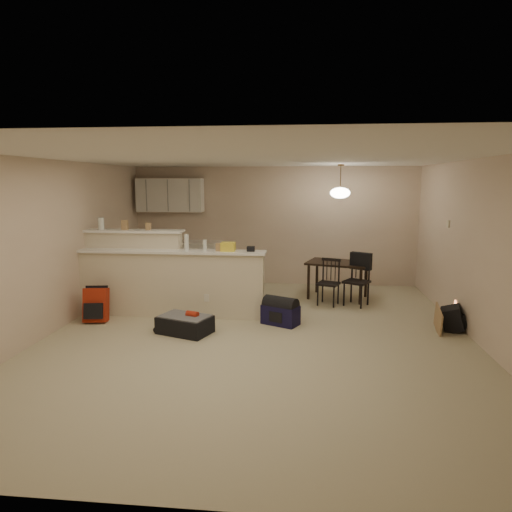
# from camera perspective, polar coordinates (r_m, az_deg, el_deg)

# --- Properties ---
(room) EXTENTS (7.00, 7.02, 2.50)m
(room) POSITION_cam_1_polar(r_m,az_deg,el_deg) (6.29, 0.26, 0.76)
(room) COLOR #B6AC8C
(room) RESTS_ON ground
(breakfast_bar) EXTENTS (3.08, 0.58, 1.39)m
(breakfast_bar) POSITION_cam_1_polar(r_m,az_deg,el_deg) (7.72, -12.14, -2.70)
(breakfast_bar) COLOR beige
(breakfast_bar) RESTS_ON ground
(upper_cabinets) EXTENTS (1.40, 0.34, 0.70)m
(upper_cabinets) POSITION_cam_1_polar(r_m,az_deg,el_deg) (9.92, -10.68, 7.48)
(upper_cabinets) COLOR white
(upper_cabinets) RESTS_ON room
(kitchen_counter) EXTENTS (1.80, 0.60, 0.90)m
(kitchen_counter) POSITION_cam_1_polar(r_m,az_deg,el_deg) (9.89, -9.53, -0.95)
(kitchen_counter) COLOR white
(kitchen_counter) RESTS_ON ground
(thermostat) EXTENTS (0.02, 0.12, 0.12)m
(thermostat) POSITION_cam_1_polar(r_m,az_deg,el_deg) (8.13, 22.88, 3.73)
(thermostat) COLOR beige
(thermostat) RESTS_ON room
(jar) EXTENTS (0.10, 0.10, 0.20)m
(jar) POSITION_cam_1_polar(r_m,az_deg,el_deg) (8.08, -18.79, 3.87)
(jar) COLOR silver
(jar) RESTS_ON breakfast_bar
(cereal_box) EXTENTS (0.10, 0.07, 0.16)m
(cereal_box) POSITION_cam_1_polar(r_m,az_deg,el_deg) (7.92, -16.09, 3.75)
(cereal_box) COLOR #A78256
(cereal_box) RESTS_ON breakfast_bar
(small_box) EXTENTS (0.08, 0.06, 0.12)m
(small_box) POSITION_cam_1_polar(r_m,az_deg,el_deg) (7.78, -13.31, 3.62)
(small_box) COLOR #A78256
(small_box) RESTS_ON breakfast_bar
(bottle_a) EXTENTS (0.07, 0.07, 0.26)m
(bottle_a) POSITION_cam_1_polar(r_m,az_deg,el_deg) (7.39, -8.68, 1.69)
(bottle_a) COLOR silver
(bottle_a) RESTS_ON breakfast_bar
(bottle_b) EXTENTS (0.06, 0.06, 0.18)m
(bottle_b) POSITION_cam_1_polar(r_m,az_deg,el_deg) (7.33, -6.40, 1.36)
(bottle_b) COLOR silver
(bottle_b) RESTS_ON breakfast_bar
(bag_lump) EXTENTS (0.22, 0.18, 0.14)m
(bag_lump) POSITION_cam_1_polar(r_m,az_deg,el_deg) (7.26, -3.51, 1.17)
(bag_lump) COLOR #A78256
(bag_lump) RESTS_ON breakfast_bar
(pouch) EXTENTS (0.12, 0.10, 0.08)m
(pouch) POSITION_cam_1_polar(r_m,az_deg,el_deg) (7.22, -0.66, 0.89)
(pouch) COLOR #A78256
(pouch) RESTS_ON breakfast_bar
(extra_item_x) EXTENTS (0.14, 0.10, 0.12)m
(extra_item_x) POSITION_cam_1_polar(r_m,az_deg,el_deg) (7.29, -4.48, 1.12)
(extra_item_x) COLOR #A78256
(extra_item_x) RESTS_ON breakfast_bar
(dining_table) EXTENTS (1.28, 1.03, 0.70)m
(dining_table) POSITION_cam_1_polar(r_m,az_deg,el_deg) (8.70, 10.21, -1.28)
(dining_table) COLOR black
(dining_table) RESTS_ON ground
(pendant_lamp) EXTENTS (0.36, 0.36, 0.62)m
(pendant_lamp) POSITION_cam_1_polar(r_m,az_deg,el_deg) (8.56, 10.47, 7.83)
(pendant_lamp) COLOR brown
(pendant_lamp) RESTS_ON room
(dining_chair_near) EXTENTS (0.46, 0.45, 0.83)m
(dining_chair_near) POSITION_cam_1_polar(r_m,az_deg,el_deg) (8.22, 9.03, -3.27)
(dining_chair_near) COLOR black
(dining_chair_near) RESTS_ON ground
(dining_chair_far) EXTENTS (0.54, 0.53, 0.91)m
(dining_chair_far) POSITION_cam_1_polar(r_m,az_deg,el_deg) (8.27, 12.46, -2.98)
(dining_chair_far) COLOR black
(dining_chair_far) RESTS_ON ground
(suitcase) EXTENTS (0.85, 0.70, 0.25)m
(suitcase) POSITION_cam_1_polar(r_m,az_deg,el_deg) (6.79, -8.87, -8.48)
(suitcase) COLOR black
(suitcase) RESTS_ON ground
(red_backpack) EXTENTS (0.38, 0.27, 0.53)m
(red_backpack) POSITION_cam_1_polar(r_m,az_deg,el_deg) (7.63, -19.35, -5.80)
(red_backpack) COLOR #AB2613
(red_backpack) RESTS_ON ground
(navy_duffel) EXTENTS (0.62, 0.51, 0.30)m
(navy_duffel) POSITION_cam_1_polar(r_m,az_deg,el_deg) (7.11, 3.08, -7.35)
(navy_duffel) COLOR #131034
(navy_duffel) RESTS_ON ground
(black_daypack) EXTENTS (0.38, 0.45, 0.34)m
(black_daypack) POSITION_cam_1_polar(r_m,az_deg,el_deg) (7.44, 23.35, -7.20)
(black_daypack) COLOR black
(black_daypack) RESTS_ON ground
(cardboard_sheet) EXTENTS (0.07, 0.48, 0.37)m
(cardboard_sheet) POSITION_cam_1_polar(r_m,az_deg,el_deg) (7.22, 21.83, -7.47)
(cardboard_sheet) COLOR #A78256
(cardboard_sheet) RESTS_ON ground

